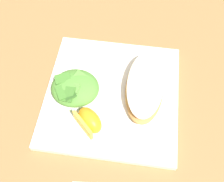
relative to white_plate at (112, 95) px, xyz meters
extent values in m
plane|color=olive|center=(0.00, 0.00, -0.01)|extent=(3.00, 3.00, 0.00)
cube|color=white|center=(0.00, 0.00, 0.00)|extent=(0.28, 0.28, 0.02)
ellipsoid|color=#B77F42|center=(0.07, 0.02, 0.02)|extent=(0.08, 0.17, 0.03)
ellipsoid|color=#B22D19|center=(0.07, 0.02, 0.03)|extent=(0.07, 0.16, 0.01)
ellipsoid|color=beige|center=(0.07, 0.02, 0.04)|extent=(0.08, 0.16, 0.01)
ellipsoid|color=#4C8433|center=(-0.08, -0.01, 0.03)|extent=(0.10, 0.09, 0.04)
cube|color=#5B8E3D|center=(-0.08, -0.02, 0.04)|extent=(0.03, 0.03, 0.02)
cube|color=#3D7028|center=(-0.10, -0.03, 0.04)|extent=(0.04, 0.04, 0.00)
cube|color=#4C8433|center=(-0.06, 0.01, 0.04)|extent=(0.04, 0.03, 0.02)
cube|color=#336023|center=(-0.08, -0.04, 0.03)|extent=(0.03, 0.03, 0.01)
cube|color=#3D7028|center=(-0.08, -0.04, 0.05)|extent=(0.03, 0.04, 0.01)
cube|color=#336023|center=(-0.08, -0.03, 0.04)|extent=(0.03, 0.04, 0.02)
cube|color=#3D7028|center=(-0.10, 0.00, 0.05)|extent=(0.04, 0.03, 0.01)
ellipsoid|color=orange|center=(-0.03, -0.08, 0.03)|extent=(0.07, 0.07, 0.04)
cube|color=gold|center=(-0.04, -0.09, 0.03)|extent=(0.05, 0.04, 0.03)
camera|label=1|loc=(0.04, -0.28, 0.49)|focal=42.09mm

